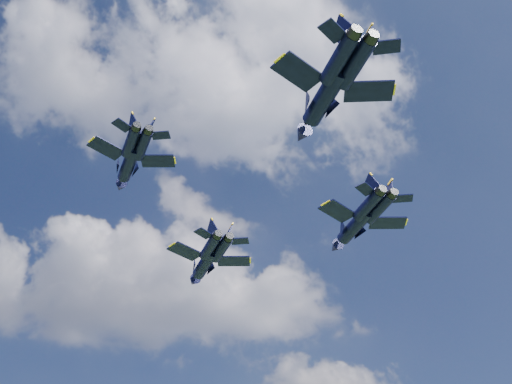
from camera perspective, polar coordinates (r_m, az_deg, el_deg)
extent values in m
cylinder|color=black|center=(95.18, -4.52, -6.32)|extent=(4.82, 9.30, 1.84)
cone|color=black|center=(100.14, -5.57, -7.93)|extent=(2.53, 3.09, 1.74)
ellipsoid|color=brown|center=(98.27, -5.12, -6.97)|extent=(1.93, 3.10, 0.84)
cube|color=black|center=(92.67, -6.31, -5.27)|extent=(5.29, 5.12, 0.18)
cube|color=black|center=(94.47, -2.00, -6.16)|extent=(4.82, 2.86, 0.18)
cube|color=black|center=(88.46, -4.68, -3.69)|extent=(2.79, 2.85, 0.14)
cube|color=black|center=(89.83, -1.44, -4.38)|extent=(2.66, 1.88, 0.14)
cube|color=black|center=(90.27, -3.87, -3.40)|extent=(1.71, 2.63, 3.08)
cube|color=black|center=(90.84, -2.52, -3.69)|extent=(1.61, 3.05, 3.08)
cylinder|color=black|center=(80.72, -11.22, 2.51)|extent=(4.21, 8.03, 1.59)
cone|color=black|center=(84.75, -11.99, 0.45)|extent=(2.20, 2.67, 1.50)
ellipsoid|color=brown|center=(83.30, -11.63, 1.58)|extent=(1.68, 2.67, 0.73)
cube|color=black|center=(79.10, -13.18, 3.80)|extent=(4.56, 4.43, 0.16)
cube|color=black|center=(79.75, -8.72, 2.74)|extent=(4.15, 2.44, 0.16)
cube|color=black|center=(75.63, -11.83, 5.83)|extent=(2.41, 2.47, 0.12)
cube|color=black|center=(76.12, -8.46, 5.01)|extent=(2.29, 1.61, 0.12)
cube|color=black|center=(77.10, -10.87, 5.93)|extent=(1.49, 2.26, 2.66)
cube|color=black|center=(77.30, -9.47, 5.59)|extent=(1.39, 2.63, 2.66)
cylinder|color=black|center=(85.84, 8.83, -2.95)|extent=(4.78, 9.28, 1.84)
cone|color=black|center=(90.13, 7.04, -4.93)|extent=(2.52, 3.08, 1.74)
ellipsoid|color=brown|center=(88.56, 7.76, -3.79)|extent=(1.91, 3.09, 0.84)
cube|color=black|center=(82.84, 7.27, -1.70)|extent=(5.28, 5.10, 0.18)
cube|color=black|center=(86.12, 11.62, -2.71)|extent=(4.81, 2.87, 0.18)
cube|color=black|center=(79.54, 9.69, 0.26)|extent=(2.79, 2.84, 0.14)
cube|color=black|center=(82.02, 12.92, -0.56)|extent=(2.65, 1.88, 0.14)
cube|color=black|center=(81.63, 10.25, 0.50)|extent=(1.70, 2.63, 3.07)
cube|color=black|center=(82.66, 11.59, 0.15)|extent=(1.60, 3.04, 3.07)
cylinder|color=black|center=(70.86, 6.16, 8.43)|extent=(5.08, 10.46, 2.06)
cone|color=black|center=(75.16, 4.06, 5.04)|extent=(2.76, 3.43, 1.95)
ellipsoid|color=brown|center=(73.70, 4.91, 6.81)|extent=(2.06, 3.46, 0.94)
cube|color=black|center=(68.17, 3.76, 10.59)|extent=(5.96, 5.66, 0.21)
cube|color=black|center=(70.96, 10.00, 8.81)|extent=(5.49, 3.38, 0.21)
cube|color=black|center=(64.99, 6.83, 14.03)|extent=(3.15, 3.17, 0.16)
cube|color=black|center=(67.11, 11.55, 12.53)|extent=(3.02, 2.19, 0.16)
cube|color=black|center=(67.29, 7.75, 13.90)|extent=(1.82, 3.00, 3.45)
cube|color=black|center=(68.16, 9.71, 13.28)|extent=(1.77, 3.42, 3.45)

